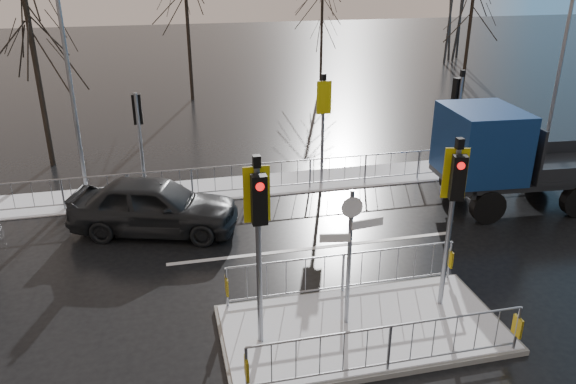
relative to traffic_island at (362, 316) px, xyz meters
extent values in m
plane|color=black|center=(0.01, -0.01, -0.39)|extent=(120.00, 120.00, 0.00)
cube|color=white|center=(0.01, 8.59, -0.37)|extent=(30.00, 2.00, 0.04)
cube|color=silver|center=(0.01, 3.79, -0.39)|extent=(8.00, 0.15, 0.01)
cube|color=slate|center=(0.01, -0.01, -0.33)|extent=(6.00, 3.00, 0.12)
cube|color=white|center=(0.01, -0.01, -0.26)|extent=(5.85, 2.85, 0.03)
cube|color=gold|center=(-2.69, -1.39, 0.28)|extent=(0.05, 0.28, 0.42)
cube|color=gold|center=(2.71, -1.39, 0.28)|extent=(0.05, 0.28, 0.42)
cube|color=gold|center=(-2.69, 1.37, 0.28)|extent=(0.05, 0.28, 0.42)
cube|color=gold|center=(2.71, 1.37, 0.28)|extent=(0.05, 0.28, 0.42)
cylinder|color=gray|center=(-2.19, -0.01, 1.63)|extent=(0.11, 0.11, 3.80)
cube|color=black|center=(-2.19, -0.19, 2.98)|extent=(0.28, 0.22, 0.95)
cylinder|color=red|center=(-2.19, -0.30, 3.28)|extent=(0.16, 0.04, 0.16)
cube|color=#CABB0B|center=(-2.19, 0.06, 2.98)|extent=(0.50, 0.03, 1.10)
cube|color=black|center=(-2.19, -0.01, 3.65)|extent=(0.14, 0.14, 0.22)
cylinder|color=gray|center=(2.01, 0.39, 1.58)|extent=(0.11, 0.11, 3.70)
cube|color=black|center=(1.96, 0.22, 2.88)|extent=(0.33, 0.28, 0.95)
cylinder|color=red|center=(1.94, 0.11, 3.18)|extent=(0.16, 0.08, 0.16)
cube|color=#CABB0B|center=(2.03, 0.46, 2.88)|extent=(0.49, 0.16, 1.10)
cube|color=black|center=(2.01, 0.39, 3.55)|extent=(0.14, 0.14, 0.22)
cylinder|color=gray|center=(-0.29, 0.19, 1.28)|extent=(0.09, 0.09, 3.10)
cube|color=silver|center=(0.06, 0.19, 2.08)|extent=(0.70, 0.14, 0.18)
cube|color=silver|center=(-0.61, 0.19, 1.83)|extent=(0.62, 0.15, 0.18)
cylinder|color=silver|center=(-0.29, 0.16, 2.48)|extent=(0.44, 0.03, 0.44)
cylinder|color=gray|center=(-4.49, 8.29, 1.40)|extent=(0.11, 0.11, 3.50)
cube|color=black|center=(-4.49, 8.47, 2.60)|extent=(0.28, 0.22, 0.95)
cylinder|color=red|center=(-4.49, 8.58, 2.90)|extent=(0.16, 0.04, 0.16)
cylinder|color=gray|center=(1.51, 8.29, 1.45)|extent=(0.11, 0.11, 3.60)
cube|color=black|center=(1.51, 8.47, 2.70)|extent=(0.28, 0.22, 0.95)
cylinder|color=red|center=(1.51, 8.58, 3.00)|extent=(0.16, 0.04, 0.16)
cube|color=#CABB0B|center=(1.51, 8.22, 2.70)|extent=(0.50, 0.03, 1.10)
cube|color=black|center=(1.51, 8.29, 3.37)|extent=(0.14, 0.14, 0.22)
cylinder|color=gray|center=(6.51, 8.29, 1.40)|extent=(0.11, 0.11, 3.50)
cube|color=black|center=(6.46, 8.46, 2.60)|extent=(0.33, 0.28, 0.95)
cylinder|color=red|center=(6.44, 8.57, 2.90)|extent=(0.16, 0.08, 0.16)
cube|color=black|center=(6.51, 8.29, 3.27)|extent=(0.14, 0.14, 0.22)
imported|color=black|center=(-4.19, 5.84, 0.42)|extent=(5.12, 3.24, 1.62)
cylinder|color=black|center=(5.45, 4.18, 0.13)|extent=(1.07, 0.39, 1.05)
cylinder|color=black|center=(5.60, 6.38, 0.13)|extent=(1.07, 0.39, 1.05)
cylinder|color=black|center=(8.54, 6.18, 0.13)|extent=(1.07, 0.39, 1.05)
cube|color=black|center=(8.04, 5.11, 0.64)|extent=(7.08, 2.88, 0.17)
cube|color=navy|center=(5.63, 5.27, 1.77)|extent=(2.27, 2.66, 2.10)
cube|color=black|center=(6.65, 5.20, 2.19)|extent=(0.18, 2.10, 1.16)
cube|color=#2D3033|center=(5.01, 5.31, 0.61)|extent=(0.29, 2.42, 0.37)
cube|color=black|center=(6.94, 5.18, 1.63)|extent=(0.25, 2.52, 1.58)
cylinder|color=black|center=(-7.99, 12.49, 3.29)|extent=(0.20, 0.20, 7.36)
cylinder|color=black|center=(-1.99, 21.99, 3.06)|extent=(0.19, 0.19, 6.90)
cylinder|color=black|center=(6.01, 23.99, 2.60)|extent=(0.16, 0.16, 5.98)
cylinder|color=black|center=(14.01, 20.99, 3.29)|extent=(0.20, 0.20, 7.36)
cylinder|color=gray|center=(10.51, 8.49, 3.61)|extent=(0.14, 0.14, 8.00)
cylinder|color=gray|center=(-6.49, 9.49, 3.71)|extent=(0.14, 0.14, 8.20)
camera|label=1|loc=(-3.76, -9.28, 7.02)|focal=35.00mm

